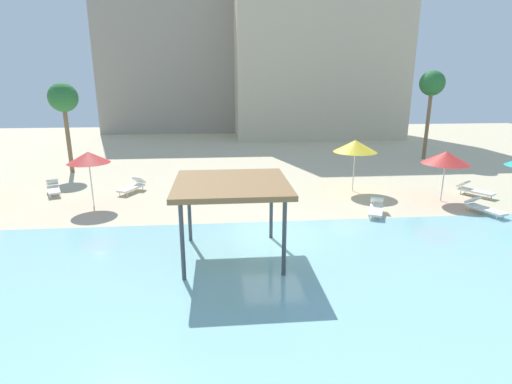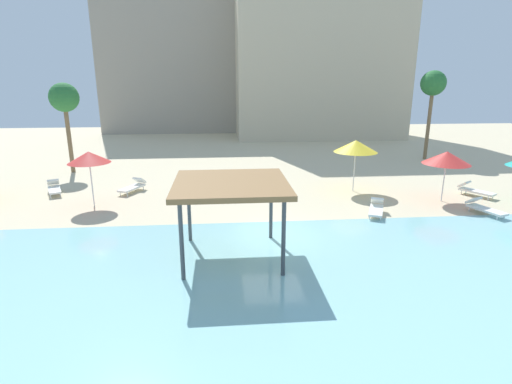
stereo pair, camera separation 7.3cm
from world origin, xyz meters
name	(u,v)px [view 2 (the right image)]	position (x,y,z in m)	size (l,w,h in m)	color
ground_plane	(273,235)	(0.00, 0.00, 0.00)	(80.00, 80.00, 0.00)	beige
lagoon_water	(296,303)	(0.00, -5.25, 0.02)	(44.00, 13.50, 0.04)	#8CC6CC
shade_pavilion	(231,187)	(-1.74, -1.95, 2.63)	(3.91, 3.91, 2.82)	#42474C
beach_umbrella_red_0	(89,157)	(-8.54, 4.74, 2.50)	(2.05, 2.05, 2.79)	silver
beach_umbrella_red_1	(447,158)	(9.48, 3.98, 2.32)	(2.38, 2.38, 2.65)	silver
beach_umbrella_yellow_3	(356,146)	(5.46, 6.31, 2.60)	(2.43, 2.43, 2.93)	silver
lounge_chair_0	(484,208)	(10.32, 1.75, 0.33)	(1.18, 1.99, 0.74)	white
lounge_chair_1	(134,186)	(-7.07, 7.26, 0.33)	(1.37, 1.97, 0.74)	white
lounge_chair_2	(54,188)	(-11.44, 7.25, 0.33)	(1.31, 1.98, 0.74)	white
lounge_chair_3	(474,190)	(11.79, 4.78, 0.33)	(1.50, 1.93, 0.74)	white
lounge_chair_4	(376,208)	(5.22, 2.14, 0.33)	(1.31, 1.98, 0.74)	white
lounge_chair_5	(225,188)	(-1.88, 6.41, 0.33)	(0.92, 1.97, 0.74)	white
palm_tree_0	(64,99)	(-12.27, 12.72, 4.91)	(1.90, 1.90, 6.00)	brown
palm_tree_1	(433,86)	(14.29, 15.11, 5.72)	(1.90, 1.90, 6.86)	brown
hotel_block_0	(184,53)	(-6.24, 36.64, 9.21)	(19.14, 8.41, 18.41)	#9E9384
hotel_block_1	(317,50)	(8.70, 30.12, 9.27)	(17.78, 10.20, 18.53)	beige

